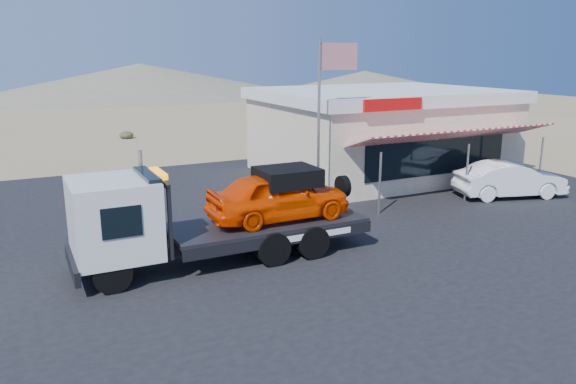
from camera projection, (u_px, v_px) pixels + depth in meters
name	position (u px, v px, depth m)	size (l,w,h in m)	color
ground	(242.00, 279.00, 14.15)	(120.00, 120.00, 0.00)	#927B53
asphalt_lot	(266.00, 234.00, 17.62)	(32.00, 24.00, 0.02)	black
tow_truck	(217.00, 211.00, 15.07)	(7.93, 2.35, 2.65)	black
white_sedan	(510.00, 179.00, 21.96)	(1.47, 4.22, 1.39)	white
jerky_store	(380.00, 131.00, 25.99)	(10.40, 9.97, 3.90)	#C7B496
flagpole	(325.00, 106.00, 19.27)	(1.55, 0.10, 6.00)	#99999E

